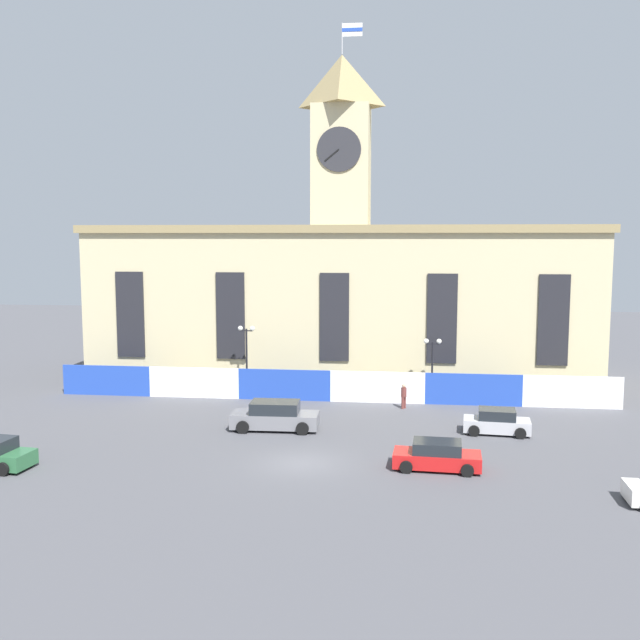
# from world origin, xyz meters

# --- Properties ---
(ground_plane) EXTENTS (160.00, 160.00, 0.00)m
(ground_plane) POSITION_xyz_m (0.00, 0.00, 0.00)
(ground_plane) COLOR #4C4C51
(civic_building) EXTENTS (40.21, 11.52, 28.43)m
(civic_building) POSITION_xyz_m (0.00, 22.42, 6.99)
(civic_building) COLOR beige
(civic_building) RESTS_ON ground
(banner_fence) EXTENTS (40.18, 0.12, 2.23)m
(banner_fence) POSITION_xyz_m (0.00, 14.11, 1.12)
(banner_fence) COLOR #2347B2
(banner_fence) RESTS_ON ground
(street_lamp_far_right) EXTENTS (1.26, 0.36, 5.23)m
(street_lamp_far_right) POSITION_xyz_m (-6.32, 15.12, 3.78)
(street_lamp_far_right) COLOR black
(street_lamp_far_right) RESTS_ON ground
(street_lamp_left) EXTENTS (1.26, 0.36, 4.51)m
(street_lamp_left) POSITION_xyz_m (7.21, 15.12, 3.32)
(street_lamp_left) COLOR black
(street_lamp_left) RESTS_ON ground
(car_red_sedan) EXTENTS (4.50, 2.33, 1.45)m
(car_red_sedan) POSITION_xyz_m (6.94, -0.10, 0.67)
(car_red_sedan) COLOR red
(car_red_sedan) RESTS_ON ground
(car_gray_pickup) EXTENTS (5.36, 2.49, 1.75)m
(car_gray_pickup) POSITION_xyz_m (-2.58, 6.26, 0.81)
(car_gray_pickup) COLOR slate
(car_gray_pickup) RESTS_ON ground
(car_silver_hatch) EXTENTS (4.04, 2.29, 1.50)m
(car_silver_hatch) POSITION_xyz_m (10.77, 6.96, 0.69)
(car_silver_hatch) COLOR #B7B7BC
(car_silver_hatch) RESTS_ON ground
(pedestrian) EXTENTS (0.52, 0.52, 1.73)m
(pedestrian) POSITION_xyz_m (5.22, 12.60, 0.94)
(pedestrian) COLOR brown
(pedestrian) RESTS_ON ground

